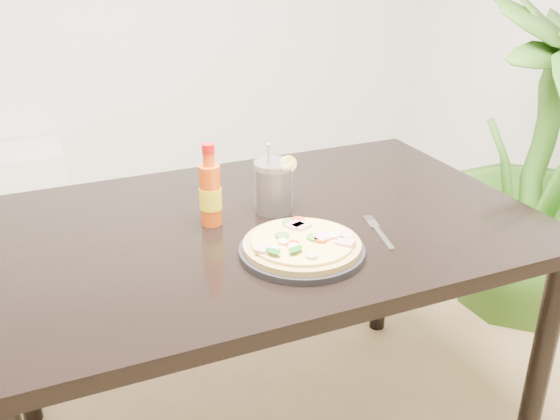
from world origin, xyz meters
name	(u,v)px	position (x,y,z in m)	size (l,w,h in m)	color
dining_table	(262,250)	(0.26, 0.41, 0.67)	(1.40, 0.90, 0.75)	black
plate	(302,251)	(0.28, 0.21, 0.76)	(0.29, 0.29, 0.02)	black
pizza	(302,243)	(0.28, 0.21, 0.78)	(0.27, 0.27, 0.03)	tan
hot_sauce_bottle	(210,193)	(0.14, 0.45, 0.83)	(0.07, 0.07, 0.21)	#DC4A0C
cola_cup	(274,188)	(0.32, 0.46, 0.81)	(0.11, 0.10, 0.19)	black
fork	(378,231)	(0.50, 0.24, 0.75)	(0.06, 0.19, 0.00)	silver
houseplant	(539,164)	(1.54, 0.73, 0.61)	(0.69, 0.69, 1.22)	#35671B
plant_pot	(519,277)	(1.54, 0.73, 0.11)	(0.28, 0.28, 0.22)	brown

